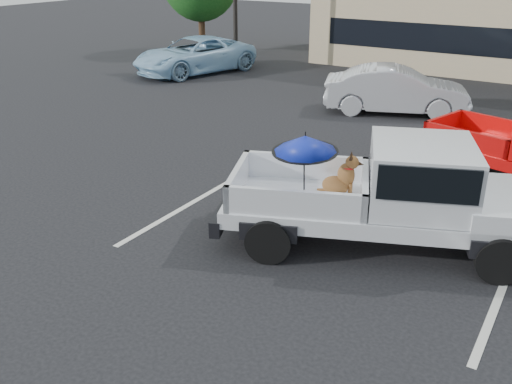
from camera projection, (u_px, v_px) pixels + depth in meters
ground at (280, 282)px, 8.88m from camera, size 90.00×90.00×0.00m
stripe_left at (201, 198)px, 11.89m from camera, size 0.12×5.00×0.01m
stripe_right at (507, 277)px, 9.01m from camera, size 0.12×5.00×0.01m
silver_pickup at (405, 190)px, 9.54m from camera, size 6.01×3.90×2.06m
silver_sedan at (396, 90)px, 17.78m from camera, size 4.67×2.97×1.45m
blue_suv at (194, 55)px, 23.66m from camera, size 3.86×5.72×1.46m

